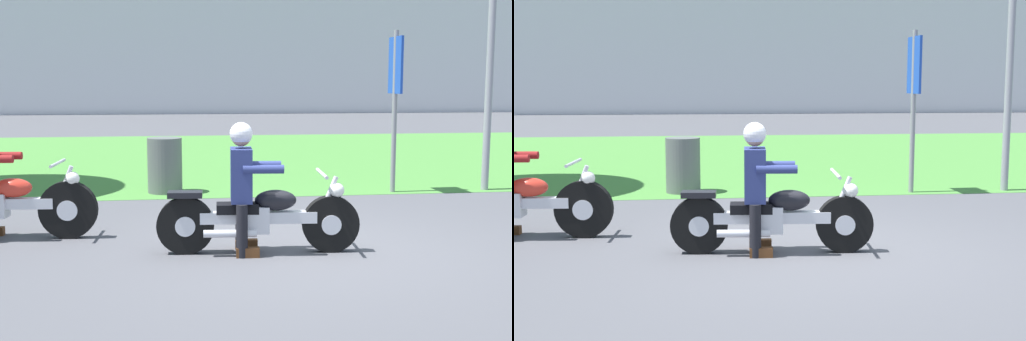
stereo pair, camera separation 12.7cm
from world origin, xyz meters
TOP-DOWN VIEW (x-y plane):
  - ground at (0.00, 0.00)m, footprint 120.00×120.00m
  - grass_verge at (0.00, 9.35)m, footprint 60.00×12.00m
  - motorcycle_lead at (-0.46, -0.02)m, footprint 2.14×0.66m
  - rider_lead at (-0.63, -0.00)m, footprint 0.57×0.49m
  - trash_can at (-1.46, 4.00)m, footprint 0.56×0.56m
  - sign_banner at (2.23, 3.59)m, footprint 0.08×0.60m

SIDE VIEW (x-z plane):
  - ground at x=0.00m, z-range 0.00..0.00m
  - grass_verge at x=0.00m, z-range 0.00..0.01m
  - motorcycle_lead at x=-0.46m, z-range -0.05..0.81m
  - trash_can at x=-1.46m, z-range 0.00..0.89m
  - rider_lead at x=-0.63m, z-range 0.11..1.49m
  - sign_banner at x=2.23m, z-range 0.42..3.02m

